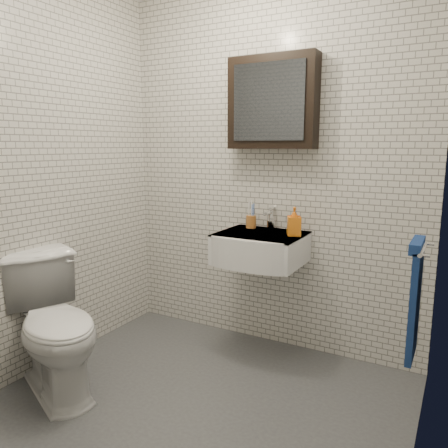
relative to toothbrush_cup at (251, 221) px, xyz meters
The scene contains 9 objects.
ground 1.28m from the toothbrush_cup, 84.39° to the right, with size 2.20×2.00×0.01m, color #46474D.
room_shell 1.08m from the toothbrush_cup, 84.39° to the right, with size 2.22×2.02×2.51m.
washbasin 0.27m from the toothbrush_cup, 52.22° to the right, with size 0.55×0.50×0.20m.
faucet 0.14m from the toothbrush_cup, ahead, with size 0.06×0.20×0.15m.
mirror_cabinet 0.81m from the toothbrush_cup, ahead, with size 0.60×0.15×0.60m.
towel_rail 1.28m from the toothbrush_cup, 26.45° to the right, with size 0.09×0.30×0.58m.
toothbrush_cup is the anchor object (origin of this frame).
soap_bottle 0.37m from the toothbrush_cup, 16.41° to the right, with size 0.08×0.09×0.19m, color orange.
toilet 1.43m from the toothbrush_cup, 122.08° to the right, with size 0.44×0.78×0.80m, color white.
Camera 1 is at (1.21, -1.82, 1.42)m, focal length 35.00 mm.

